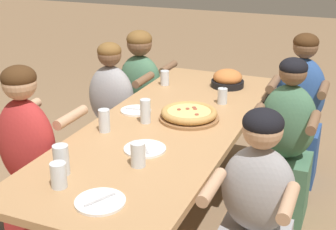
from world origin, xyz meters
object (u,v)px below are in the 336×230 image
object	(u,v)px
drinking_glass_d	(145,113)
diner_near_midleft	(255,220)
diner_near_midright	(285,148)
skillet_bowl	(228,79)
cocktail_glass_blue	(222,97)
diner_far_right	(141,98)
drinking_glass_f	(104,122)
diner_near_right	(298,117)
drinking_glass_e	(138,156)
empty_plate_b	(136,111)
drinking_glass_b	(165,79)
empty_plate_c	(145,149)
pizza_board_main	(189,114)
diner_far_midleft	(30,170)
drinking_glass_a	(61,162)
drinking_glass_c	(59,177)
diner_far_midright	(113,119)
empty_plate_a	(100,202)

from	to	relation	value
drinking_glass_d	diner_near_midleft	distance (m)	0.93
diner_near_midleft	diner_near_midright	size ratio (longest dim) A/B	0.97
skillet_bowl	cocktail_glass_blue	size ratio (longest dim) A/B	2.67
skillet_bowl	drinking_glass_d	size ratio (longest dim) A/B	2.40
cocktail_glass_blue	diner_far_right	size ratio (longest dim) A/B	0.12
drinking_glass_f	diner_near_right	xyz separation A→B (m)	(1.25, -0.94, -0.28)
cocktail_glass_blue	diner_far_right	world-z (taller)	diner_far_right
drinking_glass_e	diner_far_right	xyz separation A→B (m)	(1.55, 0.74, -0.29)
cocktail_glass_blue	drinking_glass_d	xyz separation A→B (m)	(-0.51, 0.33, 0.02)
skillet_bowl	empty_plate_b	xyz separation A→B (m)	(-0.74, 0.40, -0.05)
drinking_glass_b	diner_near_midleft	size ratio (longest dim) A/B	0.10
empty_plate_c	pizza_board_main	bearing A→B (deg)	-7.48
diner_far_right	diner_near_right	world-z (taller)	diner_near_right
drinking_glass_b	diner_far_midleft	size ratio (longest dim) A/B	0.10
drinking_glass_e	drinking_glass_d	bearing A→B (deg)	21.59
drinking_glass_b	diner_far_right	world-z (taller)	diner_far_right
drinking_glass_a	cocktail_glass_blue	bearing A→B (deg)	-18.61
drinking_glass_a	diner_near_midleft	bearing A→B (deg)	-68.16
drinking_glass_b	drinking_glass_c	world-z (taller)	drinking_glass_c
drinking_glass_d	drinking_glass_e	bearing A→B (deg)	-158.41
diner_near_midright	drinking_glass_f	bearing A→B (deg)	36.39
pizza_board_main	drinking_glass_d	distance (m)	0.27
cocktail_glass_blue	drinking_glass_e	bearing A→B (deg)	173.20
diner_near_right	empty_plate_c	bearing A→B (deg)	65.78
drinking_glass_b	drinking_glass_e	xyz separation A→B (m)	(-1.27, -0.40, 0.00)
pizza_board_main	drinking_glass_b	world-z (taller)	drinking_glass_b
diner_near_midleft	diner_far_midleft	size ratio (longest dim) A/B	0.93
drinking_glass_e	diner_far_midleft	bearing A→B (deg)	84.75
cocktail_glass_blue	diner_far_midright	size ratio (longest dim) A/B	0.12
drinking_glass_d	drinking_glass_f	size ratio (longest dim) A/B	1.10
drinking_glass_b	diner_near_right	xyz separation A→B (m)	(0.29, -0.97, -0.27)
diner_far_midright	pizza_board_main	bearing A→B (deg)	-26.26
skillet_bowl	diner_far_right	world-z (taller)	diner_far_right
empty_plate_c	drinking_glass_d	world-z (taller)	drinking_glass_d
drinking_glass_a	drinking_glass_d	xyz separation A→B (m)	(0.74, -0.09, 0.00)
pizza_board_main	diner_near_right	distance (m)	1.07
cocktail_glass_blue	drinking_glass_c	size ratio (longest dim) A/B	1.11
diner_near_midright	diner_near_right	distance (m)	0.55
empty_plate_b	drinking_glass_e	distance (m)	0.76
diner_near_midleft	diner_near_midright	bearing A→B (deg)	-90.00
drinking_glass_f	empty_plate_a	bearing A→B (deg)	-151.60
pizza_board_main	drinking_glass_d	size ratio (longest dim) A/B	2.51
pizza_board_main	diner_far_midleft	world-z (taller)	diner_far_midleft
drinking_glass_d	diner_near_midright	world-z (taller)	diner_near_midright
drinking_glass_b	diner_far_right	distance (m)	0.52
diner_far_midleft	drinking_glass_d	bearing A→B (deg)	41.01
drinking_glass_e	drinking_glass_f	world-z (taller)	drinking_glass_f
empty_plate_a	empty_plate_c	world-z (taller)	same
empty_plate_b	diner_far_midleft	distance (m)	0.76
pizza_board_main	diner_far_right	world-z (taller)	diner_far_right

